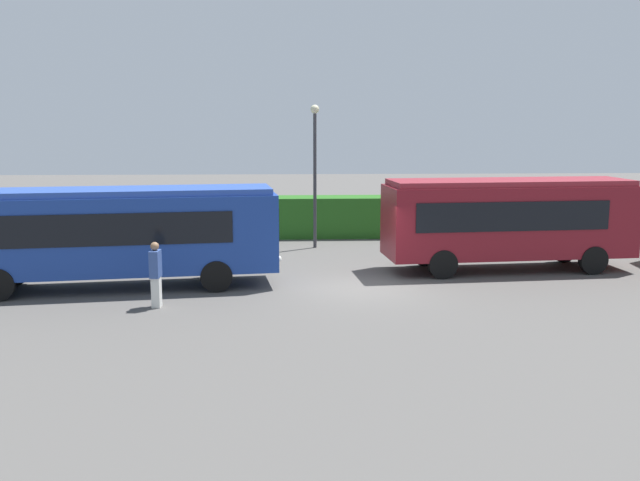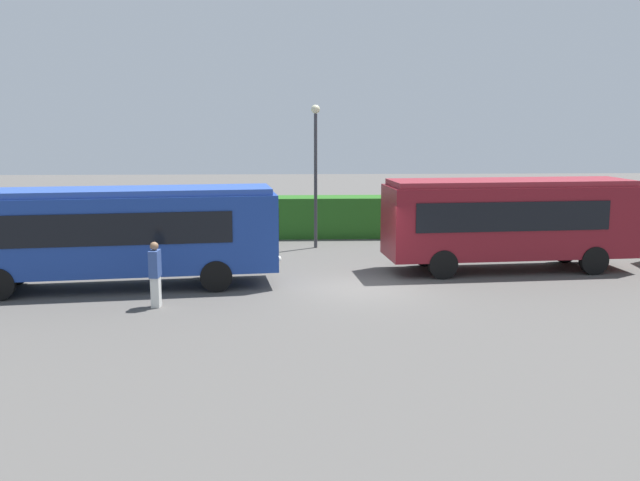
# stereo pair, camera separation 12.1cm
# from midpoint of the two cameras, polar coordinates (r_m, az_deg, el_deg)

# --- Properties ---
(ground_plane) EXTENTS (100.58, 100.58, 0.00)m
(ground_plane) POSITION_cam_midpoint_polar(r_m,az_deg,el_deg) (22.93, 3.24, -3.82)
(ground_plane) COLOR #514F4C
(bus_blue) EXTENTS (10.68, 3.70, 3.20)m
(bus_blue) POSITION_cam_midpoint_polar(r_m,az_deg,el_deg) (23.47, -16.49, 0.70)
(bus_blue) COLOR navy
(bus_blue) RESTS_ON ground_plane
(bus_maroon) EXTENTS (9.04, 3.19, 3.26)m
(bus_maroon) POSITION_cam_midpoint_polar(r_m,az_deg,el_deg) (26.21, 14.72, 1.72)
(bus_maroon) COLOR maroon
(bus_maroon) RESTS_ON ground_plane
(person_center) EXTENTS (0.51, 0.50, 1.79)m
(person_center) POSITION_cam_midpoint_polar(r_m,az_deg,el_deg) (26.38, -18.86, -0.47)
(person_center) COLOR #4C6B47
(person_center) RESTS_ON ground_plane
(person_right) EXTENTS (0.29, 0.51, 1.90)m
(person_right) POSITION_cam_midpoint_polar(r_m,az_deg,el_deg) (20.89, -13.19, -2.55)
(person_right) COLOR silver
(person_right) RESTS_ON ground_plane
(hedge_row) EXTENTS (62.29, 1.66, 1.86)m
(hedge_row) POSITION_cam_midpoint_polar(r_m,az_deg,el_deg) (32.97, 1.43, 1.92)
(hedge_row) COLOR #255E1C
(hedge_row) RESTS_ON ground_plane
(lamppost) EXTENTS (0.36, 0.36, 5.97)m
(lamppost) POSITION_cam_midpoint_polar(r_m,az_deg,el_deg) (29.76, -0.53, 6.45)
(lamppost) COLOR #38383D
(lamppost) RESTS_ON ground_plane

